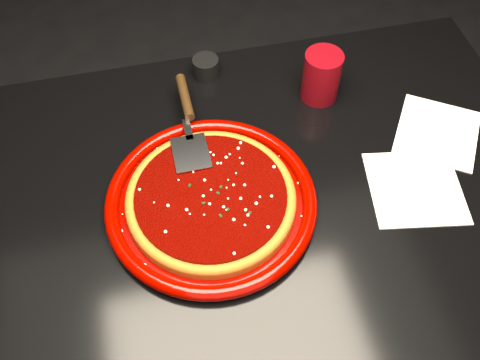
% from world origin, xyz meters
% --- Properties ---
extents(floor, '(4.00, 4.00, 0.01)m').
position_xyz_m(floor, '(0.00, 0.00, -0.01)').
color(floor, black).
rests_on(floor, ground).
extents(table, '(1.20, 0.80, 0.75)m').
position_xyz_m(table, '(0.00, 0.00, 0.38)').
color(table, black).
rests_on(table, floor).
extents(plate, '(0.42, 0.42, 0.03)m').
position_xyz_m(plate, '(-0.06, 0.00, 0.76)').
color(plate, '#700300').
rests_on(plate, table).
extents(pizza_crust, '(0.33, 0.33, 0.02)m').
position_xyz_m(pizza_crust, '(-0.06, 0.00, 0.77)').
color(pizza_crust, '#914D16').
rests_on(pizza_crust, plate).
extents(pizza_crust_rim, '(0.33, 0.33, 0.02)m').
position_xyz_m(pizza_crust_rim, '(-0.06, 0.00, 0.78)').
color(pizza_crust_rim, '#914D16').
rests_on(pizza_crust_rim, plate).
extents(pizza_sauce, '(0.30, 0.30, 0.01)m').
position_xyz_m(pizza_sauce, '(-0.06, 0.00, 0.78)').
color(pizza_sauce, '#600400').
rests_on(pizza_sauce, plate).
extents(parmesan_dusting, '(0.26, 0.26, 0.01)m').
position_xyz_m(parmesan_dusting, '(-0.06, 0.00, 0.79)').
color(parmesan_dusting, beige).
rests_on(parmesan_dusting, plate).
extents(basil_flecks, '(0.24, 0.24, 0.00)m').
position_xyz_m(basil_flecks, '(-0.06, 0.00, 0.79)').
color(basil_flecks, black).
rests_on(basil_flecks, plate).
extents(pizza_server, '(0.08, 0.28, 0.02)m').
position_xyz_m(pizza_server, '(-0.07, 0.17, 0.80)').
color(pizza_server, '#B9BBC1').
rests_on(pizza_server, plate).
extents(cup, '(0.09, 0.09, 0.11)m').
position_xyz_m(cup, '(0.21, 0.22, 0.80)').
color(cup, maroon).
rests_on(cup, table).
extents(napkin_a, '(0.19, 0.19, 0.00)m').
position_xyz_m(napkin_a, '(0.31, -0.05, 0.75)').
color(napkin_a, white).
rests_on(napkin_a, table).
extents(napkin_b, '(0.22, 0.22, 0.00)m').
position_xyz_m(napkin_b, '(0.41, 0.07, 0.75)').
color(napkin_b, white).
rests_on(napkin_b, table).
extents(ramekin, '(0.07, 0.07, 0.04)m').
position_xyz_m(ramekin, '(-0.01, 0.34, 0.77)').
color(ramekin, black).
rests_on(ramekin, table).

